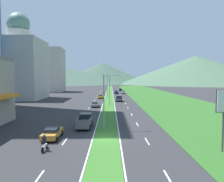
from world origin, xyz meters
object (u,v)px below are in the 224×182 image
(car_4, at_px, (120,90))
(pickup_truck_1, at_px, (85,121))
(street_lamp_near, at_px, (106,97))
(car_0, at_px, (95,104))
(car_2, at_px, (116,91))
(street_lamp_mid, at_px, (108,88))
(pickup_truck_0, at_px, (119,98))
(car_1, at_px, (117,92))
(car_6, at_px, (123,92))
(motorcycle_rider, at_px, (45,144))
(street_lamp_far, at_px, (108,83))
(car_3, at_px, (101,96))
(car_5, at_px, (52,133))

(car_4, distance_m, pickup_truck_1, 92.59)
(street_lamp_near, bearing_deg, car_0, 98.36)
(car_2, bearing_deg, car_0, -7.07)
(car_0, bearing_deg, car_2, -7.07)
(street_lamp_mid, height_order, car_0, street_lamp_mid)
(pickup_truck_0, bearing_deg, car_0, -27.79)
(car_4, bearing_deg, car_1, -7.64)
(car_2, xyz_separation_m, car_4, (3.23, 12.44, 0.03))
(car_6, relative_size, pickup_truck_0, 0.84)
(car_4, distance_m, motorcycle_rider, 103.37)
(street_lamp_near, height_order, car_4, street_lamp_near)
(car_0, xyz_separation_m, car_4, (10.27, 69.21, 0.02))
(car_6, xyz_separation_m, motorcycle_rider, (-13.59, -80.55, -0.01))
(car_0, bearing_deg, street_lamp_mid, -51.63)
(car_1, distance_m, motorcycle_rider, 79.89)
(street_lamp_near, bearing_deg, motorcycle_rider, -124.46)
(street_lamp_far, bearing_deg, car_3, -114.23)
(car_0, bearing_deg, motorcycle_rider, 174.89)
(car_5, distance_m, pickup_truck_1, 6.95)
(pickup_truck_1, bearing_deg, pickup_truck_0, -10.89)
(car_5, xyz_separation_m, pickup_truck_0, (10.40, 42.07, 0.26))
(street_lamp_mid, height_order, pickup_truck_0, street_lamp_mid)
(pickup_truck_1, bearing_deg, car_4, -6.34)
(motorcycle_rider, bearing_deg, car_5, 5.71)
(car_1, xyz_separation_m, car_2, (-0.11, 10.83, -0.00))
(street_lamp_mid, relative_size, car_5, 1.83)
(pickup_truck_1, bearing_deg, car_6, -8.59)
(car_3, height_order, pickup_truck_1, pickup_truck_1)
(car_3, xyz_separation_m, pickup_truck_1, (-0.26, -45.88, 0.25))
(car_2, distance_m, pickup_truck_0, 43.53)
(car_2, height_order, pickup_truck_0, pickup_truck_0)
(street_lamp_near, height_order, car_0, street_lamp_near)
(pickup_truck_0, xyz_separation_m, motorcycle_rider, (-9.96, -46.55, -0.24))
(car_0, relative_size, car_6, 1.02)
(street_lamp_near, height_order, car_2, street_lamp_near)
(car_1, height_order, car_6, car_6)
(car_0, relative_size, car_2, 0.99)
(car_1, relative_size, car_5, 0.99)
(pickup_truck_0, relative_size, motorcycle_rider, 2.70)
(street_lamp_mid, height_order, car_5, street_lamp_mid)
(car_1, distance_m, pickup_truck_1, 69.13)
(car_4, relative_size, pickup_truck_1, 0.85)
(car_3, relative_size, car_6, 0.98)
(car_3, relative_size, pickup_truck_0, 0.82)
(car_4, xyz_separation_m, motorcycle_rider, (-13.24, -102.51, -0.00))
(motorcycle_rider, bearing_deg, car_3, -3.33)
(street_lamp_mid, distance_m, car_0, 6.13)
(car_3, height_order, car_4, car_4)
(street_lamp_far, xyz_separation_m, car_5, (-6.60, -58.29, -4.86))
(street_lamp_far, bearing_deg, car_0, -96.16)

